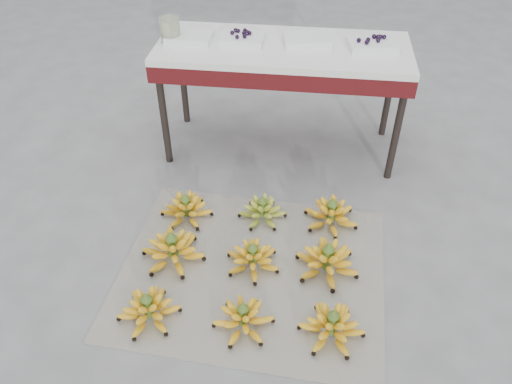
# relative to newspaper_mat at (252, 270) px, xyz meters

# --- Properties ---
(ground) EXTENTS (60.00, 60.00, 0.00)m
(ground) POSITION_rel_newspaper_mat_xyz_m (0.01, 0.08, -0.00)
(ground) COLOR slate
(ground) RESTS_ON ground
(newspaper_mat) EXTENTS (1.31, 1.12, 0.01)m
(newspaper_mat) POSITION_rel_newspaper_mat_xyz_m (0.00, 0.00, 0.00)
(newspaper_mat) COLOR silver
(newspaper_mat) RESTS_ON ground
(bunch_front_left) EXTENTS (0.27, 0.27, 0.16)m
(bunch_front_left) POSITION_rel_newspaper_mat_xyz_m (-0.41, -0.33, 0.06)
(bunch_front_left) COLOR yellow
(bunch_front_left) RESTS_ON newspaper_mat
(bunch_front_center) EXTENTS (0.31, 0.31, 0.16)m
(bunch_front_center) POSITION_rel_newspaper_mat_xyz_m (0.00, -0.32, 0.06)
(bunch_front_center) COLOR yellow
(bunch_front_center) RESTS_ON newspaper_mat
(bunch_front_right) EXTENTS (0.34, 0.34, 0.17)m
(bunch_front_right) POSITION_rel_newspaper_mat_xyz_m (0.38, -0.32, 0.06)
(bunch_front_right) COLOR yellow
(bunch_front_right) RESTS_ON newspaper_mat
(bunch_mid_left) EXTENTS (0.38, 0.38, 0.19)m
(bunch_mid_left) POSITION_rel_newspaper_mat_xyz_m (-0.39, 0.02, 0.07)
(bunch_mid_left) COLOR yellow
(bunch_mid_left) RESTS_ON newspaper_mat
(bunch_mid_center) EXTENTS (0.32, 0.32, 0.16)m
(bunch_mid_center) POSITION_rel_newspaper_mat_xyz_m (-0.00, 0.03, 0.06)
(bunch_mid_center) COLOR yellow
(bunch_mid_center) RESTS_ON newspaper_mat
(bunch_mid_right) EXTENTS (0.39, 0.39, 0.19)m
(bunch_mid_right) POSITION_rel_newspaper_mat_xyz_m (0.35, 0.04, 0.07)
(bunch_mid_right) COLOR yellow
(bunch_mid_right) RESTS_ON newspaper_mat
(bunch_back_left) EXTENTS (0.27, 0.27, 0.17)m
(bunch_back_left) POSITION_rel_newspaper_mat_xyz_m (-0.40, 0.33, 0.06)
(bunch_back_left) COLOR yellow
(bunch_back_left) RESTS_ON newspaper_mat
(bunch_back_center) EXTENTS (0.28, 0.28, 0.15)m
(bunch_back_center) POSITION_rel_newspaper_mat_xyz_m (0.01, 0.37, 0.06)
(bunch_back_center) COLOR #82A533
(bunch_back_center) RESTS_ON newspaper_mat
(bunch_back_right) EXTENTS (0.34, 0.34, 0.17)m
(bunch_back_right) POSITION_rel_newspaper_mat_xyz_m (0.37, 0.38, 0.06)
(bunch_back_right) COLOR yellow
(bunch_back_right) RESTS_ON newspaper_mat
(vendor_table) EXTENTS (1.43, 0.57, 0.68)m
(vendor_table) POSITION_rel_newspaper_mat_xyz_m (0.04, 1.07, 0.60)
(vendor_table) COLOR black
(vendor_table) RESTS_ON ground
(tray_far_left) EXTENTS (0.26, 0.19, 0.04)m
(tray_far_left) POSITION_rel_newspaper_mat_xyz_m (-0.49, 1.06, 0.70)
(tray_far_left) COLOR silver
(tray_far_left) RESTS_ON vendor_table
(tray_left) EXTENTS (0.25, 0.19, 0.06)m
(tray_left) POSITION_rel_newspaper_mat_xyz_m (-0.19, 1.08, 0.70)
(tray_left) COLOR silver
(tray_left) RESTS_ON vendor_table
(tray_right) EXTENTS (0.28, 0.23, 0.04)m
(tray_right) POSITION_rel_newspaper_mat_xyz_m (0.17, 1.11, 0.70)
(tray_right) COLOR silver
(tray_right) RESTS_ON vendor_table
(tray_far_right) EXTENTS (0.29, 0.23, 0.07)m
(tray_far_right) POSITION_rel_newspaper_mat_xyz_m (0.53, 1.09, 0.70)
(tray_far_right) COLOR silver
(tray_far_right) RESTS_ON vendor_table
(glass_jar) EXTENTS (0.14, 0.14, 0.14)m
(glass_jar) POSITION_rel_newspaper_mat_xyz_m (-0.59, 1.04, 0.75)
(glass_jar) COLOR beige
(glass_jar) RESTS_ON vendor_table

